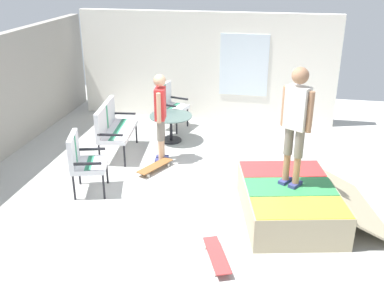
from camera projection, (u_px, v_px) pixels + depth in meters
name	position (u px, v px, depth m)	size (l,w,h in m)	color
ground_plane	(197.00, 196.00, 7.44)	(12.00, 12.00, 0.10)	#B2B2AD
house_facade	(206.00, 67.00, 10.46)	(0.23, 6.00, 2.50)	white
skate_ramp	(291.00, 202.00, 6.65)	(2.17, 2.34, 0.52)	tan
patio_bench	(112.00, 125.00, 8.68)	(1.31, 0.70, 1.02)	black
patio_chair_near_house	(168.00, 102.00, 10.04)	(0.74, 0.69, 1.02)	black
patio_chair_by_wall	(82.00, 158.00, 7.24)	(0.74, 0.70, 1.02)	black
patio_table	(171.00, 123.00, 9.38)	(0.90, 0.90, 0.57)	black
person_watching	(160.00, 112.00, 8.25)	(0.48, 0.27, 1.69)	navy
person_skater	(296.00, 118.00, 6.21)	(0.35, 0.42, 1.75)	navy
skateboard_by_bench	(155.00, 166.00, 8.18)	(0.81, 0.53, 0.10)	brown
skateboard_spare	(217.00, 255.00, 5.74)	(0.82, 0.48, 0.10)	#B23838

